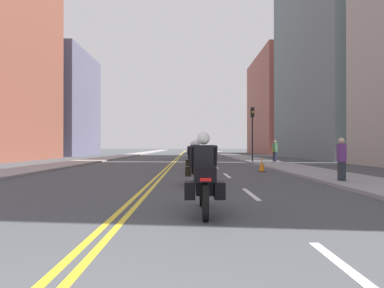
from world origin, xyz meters
TOP-DOWN VIEW (x-y plane):
  - ground_plane at (0.00, 48.00)m, footprint 264.00×264.00m
  - sidewalk_left at (-7.50, 48.00)m, footprint 2.77×144.00m
  - sidewalk_right at (7.50, 48.00)m, footprint 2.77×144.00m
  - centreline_yellow_inner at (-0.12, 48.00)m, footprint 0.12×132.00m
  - centreline_yellow_outer at (0.12, 48.00)m, footprint 0.12×132.00m
  - lane_dashes_white at (3.06, 29.00)m, footprint 0.14×56.40m
  - building_right_1 at (18.09, 36.52)m, footprint 9.21×20.13m
  - building_left_2 at (-18.27, 47.80)m, footprint 9.58×13.69m
  - building_right_2 at (18.22, 59.22)m, footprint 9.48×19.75m
  - motorcycle_0 at (1.61, 5.24)m, footprint 0.76×2.23m
  - motorcycle_1 at (1.57, 10.09)m, footprint 0.76×2.29m
  - motorcycle_2 at (1.51, 16.04)m, footprint 0.77×2.15m
  - motorcycle_3 at (1.68, 20.79)m, footprint 0.78×2.13m
  - motorcycle_4 at (1.60, 26.02)m, footprint 0.76×2.19m
  - traffic_cone_1 at (5.17, 16.25)m, footprint 0.36×0.36m
  - traffic_light_near at (6.52, 26.08)m, footprint 0.28×0.38m
  - pedestrian_0 at (6.78, 10.49)m, footprint 0.25×0.38m
  - pedestrian_1 at (8.34, 25.99)m, footprint 0.48×0.41m

SIDE VIEW (x-z plane):
  - ground_plane at x=0.00m, z-range 0.00..0.00m
  - centreline_yellow_inner at x=-0.12m, z-range 0.00..0.01m
  - centreline_yellow_outer at x=0.12m, z-range 0.00..0.01m
  - lane_dashes_white at x=3.06m, z-range 0.00..0.01m
  - sidewalk_left at x=-7.50m, z-range 0.00..0.12m
  - sidewalk_right at x=7.50m, z-range 0.00..0.12m
  - traffic_cone_1 at x=5.17m, z-range 0.00..0.82m
  - motorcycle_3 at x=1.68m, z-range -0.17..1.46m
  - motorcycle_1 at x=1.57m, z-range -0.14..1.45m
  - motorcycle_4 at x=1.60m, z-range -0.15..1.47m
  - motorcycle_2 at x=1.51m, z-range -0.16..1.47m
  - motorcycle_0 at x=1.61m, z-range -0.14..1.50m
  - pedestrian_0 at x=6.78m, z-range 0.02..1.68m
  - pedestrian_1 at x=8.34m, z-range 0.03..1.85m
  - traffic_light_near at x=6.52m, z-range 0.88..5.43m
  - building_left_2 at x=-18.27m, z-range 0.00..15.00m
  - building_right_2 at x=18.22m, z-range 0.00..17.63m
  - building_right_1 at x=18.09m, z-range 0.00..30.14m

